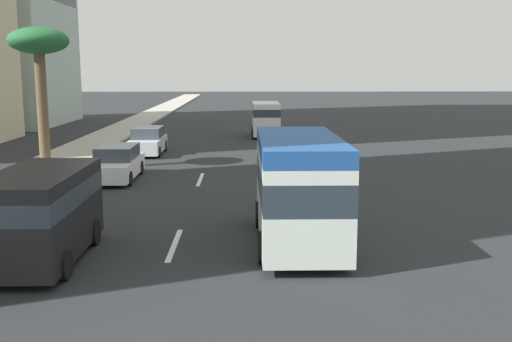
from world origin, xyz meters
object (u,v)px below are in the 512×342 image
Objects in this scene: car_lead at (117,164)px; van_fourth at (40,210)px; palm_tree at (39,50)px; minibus_second at (299,186)px; van_fifth at (266,117)px; car_third at (148,141)px.

van_fourth reaches higher than car_lead.
car_lead is 0.97× the size of van_fourth.
palm_tree is at bearing -162.27° from van_fourth.
minibus_second reaches higher than van_fourth.
palm_tree is (-15.23, 11.36, 4.43)m from van_fifth.
palm_tree is (12.46, 11.28, 4.18)m from minibus_second.
car_third is 0.94× the size of van_fourth.
car_third is (18.53, 7.24, -0.94)m from minibus_second.
van_fifth is 0.71× the size of palm_tree.
palm_tree is at bearing -33.66° from car_third.
minibus_second is 27.69m from van_fifth.
car_third is 20.02m from van_fourth.
van_fifth is at bearing -0.17° from minibus_second.
car_third is at bearing 21.35° from minibus_second.
car_third is 0.66× the size of palm_tree.
minibus_second is at bearing 35.58° from car_lead.
van_fifth is at bearing 157.05° from car_lead.
minibus_second is at bearing -137.86° from palm_tree.
van_fourth reaches higher than car_third.
van_fifth reaches higher than car_lead.
minibus_second is 17.32m from palm_tree.
minibus_second is 6.99m from van_fourth.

